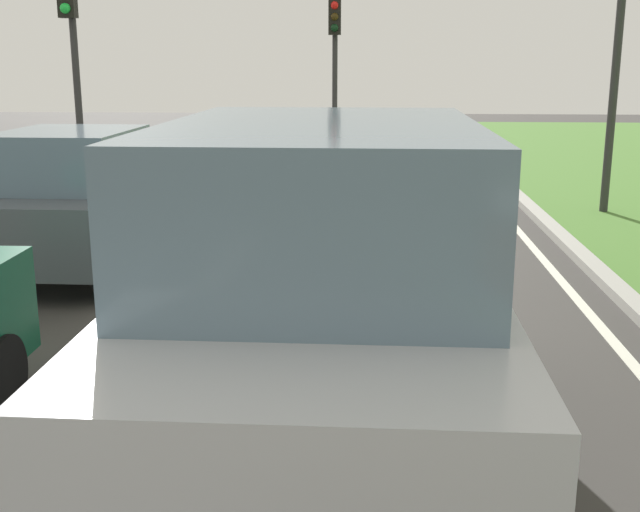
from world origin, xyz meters
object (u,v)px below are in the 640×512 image
object	(u,v)px
car_hatchback_far	(79,201)
traffic_light_near_right	(623,5)
traffic_light_overhead_left	(71,35)
car_suv_ahead	(323,308)
traffic_light_far_median	(335,46)

from	to	relation	value
car_hatchback_far	traffic_light_near_right	distance (m)	9.08
car_hatchback_far	traffic_light_overhead_left	distance (m)	6.64
car_hatchback_far	traffic_light_near_right	world-z (taller)	traffic_light_near_right
traffic_light_near_right	car_hatchback_far	bearing A→B (deg)	-152.47
car_suv_ahead	car_hatchback_far	xyz separation A→B (m)	(-3.41, 5.15, -0.28)
traffic_light_overhead_left	traffic_light_far_median	xyz separation A→B (m)	(4.84, 5.96, -0.11)
car_suv_ahead	traffic_light_near_right	size ratio (longest dim) A/B	0.89
car_suv_ahead	traffic_light_near_right	xyz separation A→B (m)	(4.32, 9.18, 2.30)
car_hatchback_far	traffic_light_near_right	size ratio (longest dim) A/B	0.73
traffic_light_near_right	traffic_light_far_median	bearing A→B (deg)	122.75
car_hatchback_far	traffic_light_overhead_left	xyz separation A→B (m)	(-2.15, 5.89, 2.20)
car_hatchback_far	traffic_light_overhead_left	world-z (taller)	traffic_light_overhead_left
traffic_light_far_median	car_suv_ahead	bearing A→B (deg)	-87.59
traffic_light_near_right	traffic_light_far_median	size ratio (longest dim) A/B	1.16
traffic_light_overhead_left	traffic_light_far_median	distance (m)	7.67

